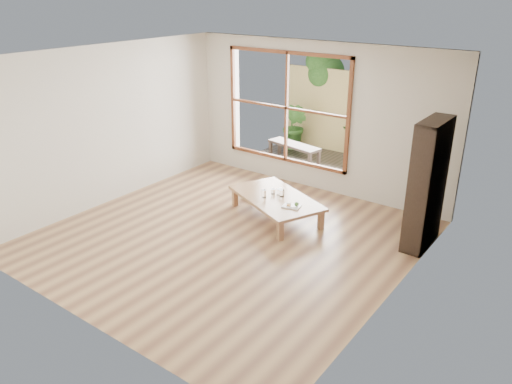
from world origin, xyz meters
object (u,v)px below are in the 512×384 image
(food_tray, at_px, (292,206))
(garden_bench, at_px, (294,147))
(low_table, at_px, (276,199))
(bookshelf, at_px, (427,185))

(food_tray, xyz_separation_m, garden_bench, (-1.60, 2.58, -0.02))
(low_table, bearing_deg, garden_bench, 140.24)
(low_table, height_order, bookshelf, bookshelf)
(low_table, distance_m, bookshelf, 2.31)
(low_table, distance_m, garden_bench, 2.68)
(food_tray, bearing_deg, bookshelf, 7.92)
(low_table, xyz_separation_m, bookshelf, (2.17, 0.48, 0.61))
(bookshelf, relative_size, food_tray, 6.15)
(bookshelf, xyz_separation_m, garden_bench, (-3.35, 1.92, -0.57))
(food_tray, relative_size, garden_bench, 0.24)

